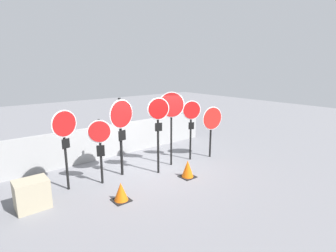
{
  "coord_description": "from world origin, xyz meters",
  "views": [
    {
      "loc": [
        -4.83,
        -6.88,
        3.46
      ],
      "look_at": [
        0.76,
        0.0,
        1.44
      ],
      "focal_mm": 28.0,
      "sensor_mm": 36.0,
      "label": 1
    }
  ],
  "objects": [
    {
      "name": "stop_sign_1",
      "position": [
        -1.75,
        0.05,
        1.4
      ],
      "size": [
        0.63,
        0.3,
        1.98
      ],
      "rotation": [
        0.0,
        0.0,
        -0.41
      ],
      "color": "black",
      "rests_on": "ground"
    },
    {
      "name": "storage_crate",
      "position": [
        -3.7,
        -0.16,
        0.37
      ],
      "size": [
        0.77,
        0.6,
        0.74
      ],
      "color": "#9E937A",
      "rests_on": "ground"
    },
    {
      "name": "stop_sign_6",
      "position": [
        2.59,
        -0.4,
        1.41
      ],
      "size": [
        0.87,
        0.2,
        1.99
      ],
      "rotation": [
        0.0,
        0.0,
        -0.18
      ],
      "color": "black",
      "rests_on": "ground"
    },
    {
      "name": "traffic_cone_1",
      "position": [
        -1.82,
        -1.21,
        0.25
      ],
      "size": [
        0.44,
        0.44,
        0.51
      ],
      "color": "black",
      "rests_on": "ground"
    },
    {
      "name": "ground_plane",
      "position": [
        0.0,
        0.0,
        0.0
      ],
      "size": [
        40.0,
        40.0,
        0.0
      ],
      "primitive_type": "plane",
      "color": "slate"
    },
    {
      "name": "stop_sign_4",
      "position": [
        0.83,
        -0.1,
        1.96
      ],
      "size": [
        0.76,
        0.49,
        2.63
      ],
      "rotation": [
        0.0,
        0.0,
        -0.56
      ],
      "color": "black",
      "rests_on": "ground"
    },
    {
      "name": "stop_sign_5",
      "position": [
        1.77,
        -0.12,
        1.62
      ],
      "size": [
        0.64,
        0.32,
        2.26
      ],
      "rotation": [
        0.0,
        0.0,
        -0.44
      ],
      "color": "black",
      "rests_on": "ground"
    },
    {
      "name": "traffic_cone_0",
      "position": [
        0.58,
        -1.21,
        0.28
      ],
      "size": [
        0.46,
        0.46,
        0.56
      ],
      "color": "black",
      "rests_on": "ground"
    },
    {
      "name": "stop_sign_2",
      "position": [
        -0.93,
        0.23,
        1.75
      ],
      "size": [
        0.89,
        0.22,
        2.52
      ],
      "rotation": [
        0.0,
        0.0,
        0.18
      ],
      "color": "black",
      "rests_on": "ground"
    },
    {
      "name": "stop_sign_3",
      "position": [
        0.06,
        -0.38,
        1.81
      ],
      "size": [
        0.67,
        0.27,
        2.52
      ],
      "rotation": [
        0.0,
        0.0,
        -0.34
      ],
      "color": "black",
      "rests_on": "ground"
    },
    {
      "name": "stop_sign_0",
      "position": [
        -2.66,
        0.28,
        1.68
      ],
      "size": [
        0.74,
        0.21,
        2.32
      ],
      "rotation": [
        0.0,
        0.0,
        0.24
      ],
      "color": "black",
      "rests_on": "ground"
    },
    {
      "name": "fence_back",
      "position": [
        0.0,
        2.12,
        0.64
      ],
      "size": [
        8.43,
        0.12,
        1.27
      ],
      "color": "gray",
      "rests_on": "ground"
    }
  ]
}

